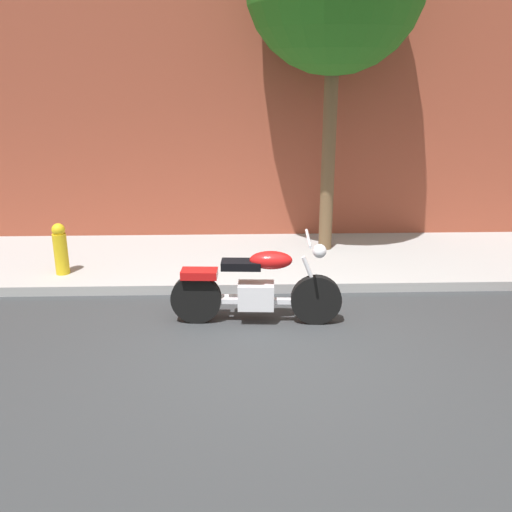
{
  "coord_description": "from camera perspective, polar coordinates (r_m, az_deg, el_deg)",
  "views": [
    {
      "loc": [
        -0.36,
        -5.76,
        3.01
      ],
      "look_at": [
        -0.16,
        0.66,
        0.88
      ],
      "focal_mm": 39.54,
      "sensor_mm": 36.0,
      "label": 1
    }
  ],
  "objects": [
    {
      "name": "sidewalk",
      "position": [
        9.13,
        0.57,
        -0.42
      ],
      "size": [
        23.72,
        2.55,
        0.14
      ],
      "primitive_type": "cube",
      "color": "#9E9E9E",
      "rests_on": "ground"
    },
    {
      "name": "fire_hydrant",
      "position": [
        8.71,
        -19.13,
        0.27
      ],
      "size": [
        0.2,
        0.2,
        0.91
      ],
      "color": "gold",
      "rests_on": "ground"
    },
    {
      "name": "motorcycle",
      "position": [
        6.92,
        -0.01,
        -3.27
      ],
      "size": [
        2.11,
        0.7,
        1.12
      ],
      "color": "black",
      "rests_on": "ground"
    },
    {
      "name": "ground_plane",
      "position": [
        6.51,
        1.62,
        -9.17
      ],
      "size": [
        60.0,
        60.0,
        0.0
      ],
      "primitive_type": "plane",
      "color": "#303335"
    }
  ]
}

